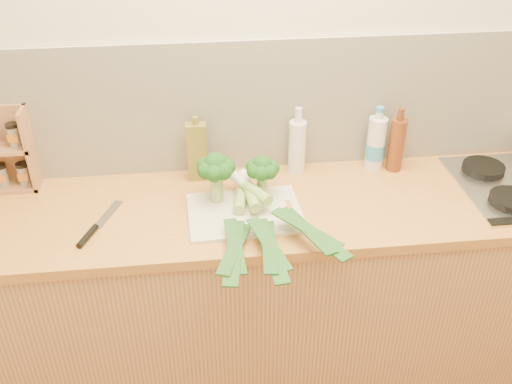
{
  "coord_description": "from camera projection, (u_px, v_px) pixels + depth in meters",
  "views": [
    {
      "loc": [
        -0.29,
        -0.58,
        2.11
      ],
      "look_at": [
        -0.1,
        1.1,
        1.02
      ],
      "focal_mm": 40.0,
      "sensor_mm": 36.0,
      "label": 1
    }
  ],
  "objects": [
    {
      "name": "leek_front",
      "position": [
        239.0,
        213.0,
        2.05
      ],
      "size": [
        0.16,
        0.65,
        0.04
      ],
      "rotation": [
        0.0,
        0.0,
        -0.16
      ],
      "color": "white",
      "rests_on": "chopping_board"
    },
    {
      "name": "broccoli_right",
      "position": [
        262.0,
        169.0,
        2.13
      ],
      "size": [
        0.13,
        0.13,
        0.17
      ],
      "color": "#90AA63",
      "rests_on": "chopping_board"
    },
    {
      "name": "counter",
      "position": [
        276.0,
        291.0,
        2.41
      ],
      "size": [
        3.2,
        0.62,
        0.9
      ],
      "color": "tan",
      "rests_on": "ground"
    },
    {
      "name": "amber_bottle",
      "position": [
        397.0,
        144.0,
        2.32
      ],
      "size": [
        0.06,
        0.06,
        0.28
      ],
      "color": "#602D12",
      "rests_on": "counter"
    },
    {
      "name": "broccoli_left",
      "position": [
        216.0,
        169.0,
        2.09
      ],
      "size": [
        0.14,
        0.14,
        0.2
      ],
      "color": "#90AA63",
      "rests_on": "chopping_board"
    },
    {
      "name": "leek_back",
      "position": [
        271.0,
        203.0,
        2.04
      ],
      "size": [
        0.36,
        0.59,
        0.04
      ],
      "rotation": [
        0.0,
        0.0,
        0.52
      ],
      "color": "white",
      "rests_on": "chopping_board"
    },
    {
      "name": "chopping_board",
      "position": [
        245.0,
        213.0,
        2.1
      ],
      "size": [
        0.43,
        0.32,
        0.01
      ],
      "primitive_type": "cube",
      "rotation": [
        0.0,
        0.0,
        0.04
      ],
      "color": "silver",
      "rests_on": "counter"
    },
    {
      "name": "glass_bottle",
      "position": [
        297.0,
        146.0,
        2.31
      ],
      "size": [
        0.07,
        0.07,
        0.28
      ],
      "color": "silver",
      "rests_on": "counter"
    },
    {
      "name": "water_bottle",
      "position": [
        376.0,
        145.0,
        2.34
      ],
      "size": [
        0.08,
        0.08,
        0.25
      ],
      "color": "silver",
      "rests_on": "counter"
    },
    {
      "name": "oil_tin",
      "position": [
        197.0,
        151.0,
        2.26
      ],
      "size": [
        0.08,
        0.05,
        0.27
      ],
      "color": "olive",
      "rests_on": "counter"
    },
    {
      "name": "leek_mid",
      "position": [
        256.0,
        210.0,
        2.04
      ],
      "size": [
        0.12,
        0.66,
        0.04
      ],
      "rotation": [
        0.0,
        0.0,
        0.09
      ],
      "color": "white",
      "rests_on": "chopping_board"
    },
    {
      "name": "room_shell",
      "position": [
        269.0,
        106.0,
        2.27
      ],
      "size": [
        3.5,
        3.5,
        3.5
      ],
      "color": "beige",
      "rests_on": "ground"
    },
    {
      "name": "chefs_knife",
      "position": [
        93.0,
        230.0,
        2.01
      ],
      "size": [
        0.14,
        0.29,
        0.02
      ],
      "rotation": [
        0.0,
        0.0,
        -0.38
      ],
      "color": "silver",
      "rests_on": "counter"
    }
  ]
}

